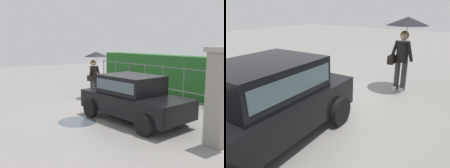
% 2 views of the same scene
% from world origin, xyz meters
% --- Properties ---
extents(ground_plane, '(40.00, 40.00, 0.00)m').
position_xyz_m(ground_plane, '(0.00, 0.00, 0.00)').
color(ground_plane, gray).
extents(car, '(3.84, 2.10, 1.48)m').
position_xyz_m(car, '(1.84, -0.16, 0.80)').
color(car, black).
rests_on(car, ground).
extents(pedestrian, '(1.11, 1.11, 2.10)m').
position_xyz_m(pedestrian, '(-2.07, 0.85, 1.62)').
color(pedestrian, '#333333').
rests_on(pedestrian, ground).
extents(gate_pillar, '(0.60, 0.60, 2.42)m').
position_xyz_m(gate_pillar, '(4.74, 0.12, 1.24)').
color(gate_pillar, gray).
rests_on(gate_pillar, ground).
extents(fence_section, '(9.79, 0.05, 1.50)m').
position_xyz_m(fence_section, '(-0.22, 3.35, 0.83)').
color(fence_section, '#59605B').
rests_on(fence_section, ground).
extents(hedge_row, '(10.74, 0.90, 1.90)m').
position_xyz_m(hedge_row, '(-0.22, 4.33, 0.95)').
color(hedge_row, '#235B23').
rests_on(hedge_row, ground).
extents(puddle_near, '(1.24, 1.24, 0.00)m').
position_xyz_m(puddle_near, '(0.95, -1.73, 0.00)').
color(puddle_near, '#4C545B').
rests_on(puddle_near, ground).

